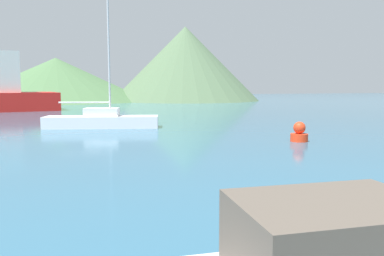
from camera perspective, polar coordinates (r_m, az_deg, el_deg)
name	(u,v)px	position (r m, az deg, el deg)	size (l,w,h in m)	color
sailboat_inner	(102,120)	(25.19, -13.56, 1.23)	(7.50, 3.82, 9.91)	silver
buoy_marker	(299,133)	(19.11, 16.03, -0.78)	(0.85, 0.85, 0.98)	red
hill_central	(56,80)	(74.28, -19.97, 6.96)	(33.88, 33.88, 7.97)	#476B42
hill_east	(185,64)	(73.67, -1.01, 9.76)	(28.45, 28.45, 14.18)	#4C6647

